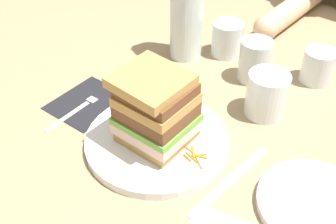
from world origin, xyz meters
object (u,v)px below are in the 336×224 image
object	(u,v)px
napkin_dark	(88,102)
empty_tumbler_0	(318,66)
empty_tumbler_1	(227,39)
empty_tumbler_2	(255,61)
main_plate	(157,141)
knife	(228,183)
sandwich	(156,109)
juice_glass	(266,97)
side_plate	(315,205)
fork	(80,107)

from	to	relation	value
napkin_dark	empty_tumbler_0	bearing A→B (deg)	49.85
empty_tumbler_1	empty_tumbler_2	size ratio (longest dim) A/B	0.87
main_plate	knife	size ratio (longest dim) A/B	1.28
sandwich	empty_tumbler_2	xyz separation A→B (m)	(0.02, 0.29, -0.04)
main_plate	empty_tumbler_2	xyz separation A→B (m)	(0.02, 0.29, 0.04)
napkin_dark	juice_glass	size ratio (longest dim) A/B	1.60
napkin_dark	empty_tumbler_1	distance (m)	0.36
main_plate	napkin_dark	distance (m)	0.19
knife	empty_tumbler_0	size ratio (longest dim) A/B	2.77
sandwich	knife	distance (m)	0.17
empty_tumbler_1	napkin_dark	bearing A→B (deg)	-107.03
juice_glass	side_plate	size ratio (longest dim) A/B	0.49
napkin_dark	empty_tumbler_1	xyz separation A→B (m)	(0.10, 0.34, 0.04)
empty_tumbler_2	fork	bearing A→B (deg)	-123.23
main_plate	knife	distance (m)	0.15
knife	side_plate	size ratio (longest dim) A/B	1.12
juice_glass	empty_tumbler_0	distance (m)	0.17
empty_tumbler_2	side_plate	world-z (taller)	empty_tumbler_2
empty_tumbler_0	empty_tumbler_2	world-z (taller)	empty_tumbler_2
napkin_dark	empty_tumbler_2	bearing A→B (deg)	54.62
main_plate	empty_tumbler_0	distance (m)	0.39
main_plate	juice_glass	distance (m)	0.23
sandwich	napkin_dark	bearing A→B (deg)	179.81
main_plate	empty_tumbler_2	distance (m)	0.29
knife	juice_glass	bearing A→B (deg)	104.09
fork	empty_tumbler_2	distance (m)	0.38
knife	empty_tumbler_1	size ratio (longest dim) A/B	2.53
main_plate	sandwich	xyz separation A→B (m)	(-0.00, -0.00, 0.07)
empty_tumbler_0	fork	bearing A→B (deg)	-128.39
empty_tumbler_0	empty_tumbler_2	size ratio (longest dim) A/B	0.80
empty_tumbler_0	knife	bearing A→B (deg)	-86.59
juice_glass	empty_tumbler_2	bearing A→B (deg)	131.94
sandwich	juice_glass	world-z (taller)	sandwich
empty_tumbler_0	empty_tumbler_2	bearing A→B (deg)	-142.95
fork	juice_glass	size ratio (longest dim) A/B	1.89
juice_glass	empty_tumbler_0	size ratio (longest dim) A/B	1.22
empty_tumbler_2	side_plate	xyz separation A→B (m)	(0.26, -0.24, -0.04)
main_plate	empty_tumbler_2	bearing A→B (deg)	86.14
fork	side_plate	distance (m)	0.47
main_plate	empty_tumbler_0	xyz separation A→B (m)	(0.13, 0.37, 0.03)
napkin_dark	fork	size ratio (longest dim) A/B	0.85
empty_tumbler_0	empty_tumbler_1	xyz separation A→B (m)	(-0.21, -0.03, 0.00)
sandwich	empty_tumbler_2	size ratio (longest dim) A/B	1.48
knife	empty_tumbler_2	size ratio (longest dim) A/B	2.20
empty_tumbler_0	empty_tumbler_1	size ratio (longest dim) A/B	0.91
empty_tumbler_1	side_plate	xyz separation A→B (m)	(0.36, -0.29, -0.03)
empty_tumbler_1	empty_tumbler_2	xyz separation A→B (m)	(0.10, -0.05, 0.01)
napkin_dark	empty_tumbler_0	xyz separation A→B (m)	(0.31, 0.37, 0.03)
main_plate	side_plate	bearing A→B (deg)	10.39
napkin_dark	empty_tumbler_1	world-z (taller)	empty_tumbler_1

